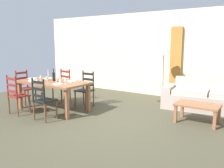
{
  "coord_description": "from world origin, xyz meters",
  "views": [
    {
      "loc": [
        3.02,
        -4.0,
        1.71
      ],
      "look_at": [
        -0.1,
        0.64,
        0.75
      ],
      "focal_mm": 38.28,
      "sensor_mm": 36.0,
      "label": 1
    }
  ],
  "objects_px": {
    "dining_table": "(53,85)",
    "standing_lamp": "(164,54)",
    "wine_glass_near_left": "(41,77)",
    "couch": "(209,99)",
    "dining_chair_head_west": "(25,87)",
    "coffee_table": "(198,107)",
    "wine_bottle": "(54,76)",
    "coffee_cup_secondary": "(47,79)",
    "coffee_cup_primary": "(61,81)",
    "dining_chair_near_right": "(43,100)",
    "dining_chair_near_left": "(17,95)",
    "dining_chair_far_right": "(86,89)",
    "wine_glass_near_right": "(65,80)",
    "dining_chair_far_left": "(63,86)"
  },
  "relations": [
    {
      "from": "dining_chair_far_right",
      "to": "coffee_cup_secondary",
      "type": "distance_m",
      "value": 1.05
    },
    {
      "from": "coffee_cup_secondary",
      "to": "dining_chair_far_right",
      "type": "bearing_deg",
      "value": 44.66
    },
    {
      "from": "dining_chair_head_west",
      "to": "dining_chair_near_right",
      "type": "bearing_deg",
      "value": -23.77
    },
    {
      "from": "dining_table",
      "to": "coffee_table",
      "type": "height_order",
      "value": "dining_table"
    },
    {
      "from": "dining_chair_far_left",
      "to": "wine_glass_near_left",
      "type": "height_order",
      "value": "dining_chair_far_left"
    },
    {
      "from": "couch",
      "to": "dining_chair_far_right",
      "type": "bearing_deg",
      "value": -152.64
    },
    {
      "from": "wine_glass_near_left",
      "to": "couch",
      "type": "height_order",
      "value": "wine_glass_near_left"
    },
    {
      "from": "standing_lamp",
      "to": "dining_table",
      "type": "bearing_deg",
      "value": -129.57
    },
    {
      "from": "dining_chair_near_left",
      "to": "dining_chair_far_right",
      "type": "bearing_deg",
      "value": 58.64
    },
    {
      "from": "dining_chair_near_left",
      "to": "dining_chair_head_west",
      "type": "xyz_separation_m",
      "value": [
        -0.68,
        0.73,
        0.0
      ]
    },
    {
      "from": "coffee_cup_primary",
      "to": "dining_chair_far_right",
      "type": "bearing_deg",
      "value": 81.69
    },
    {
      "from": "wine_glass_near_right",
      "to": "couch",
      "type": "bearing_deg",
      "value": 40.67
    },
    {
      "from": "coffee_table",
      "to": "couch",
      "type": "bearing_deg",
      "value": 91.12
    },
    {
      "from": "wine_glass_near_left",
      "to": "standing_lamp",
      "type": "height_order",
      "value": "standing_lamp"
    },
    {
      "from": "coffee_cup_secondary",
      "to": "wine_glass_near_left",
      "type": "bearing_deg",
      "value": -107.11
    },
    {
      "from": "dining_chair_near_left",
      "to": "dining_chair_far_left",
      "type": "xyz_separation_m",
      "value": [
        -0.01,
        1.53,
        0.0
      ]
    },
    {
      "from": "dining_chair_near_left",
      "to": "wine_glass_near_left",
      "type": "xyz_separation_m",
      "value": [
        0.14,
        0.62,
        0.38
      ]
    },
    {
      "from": "dining_chair_far_right",
      "to": "standing_lamp",
      "type": "relative_size",
      "value": 0.59
    },
    {
      "from": "dining_chair_far_left",
      "to": "coffee_table",
      "type": "relative_size",
      "value": 1.07
    },
    {
      "from": "dining_chair_near_left",
      "to": "standing_lamp",
      "type": "distance_m",
      "value": 4.1
    },
    {
      "from": "wine_bottle",
      "to": "coffee_cup_primary",
      "type": "distance_m",
      "value": 0.38
    },
    {
      "from": "dining_table",
      "to": "standing_lamp",
      "type": "xyz_separation_m",
      "value": [
        2.0,
        2.42,
        0.75
      ]
    },
    {
      "from": "wine_glass_near_left",
      "to": "wine_glass_near_right",
      "type": "distance_m",
      "value": 0.89
    },
    {
      "from": "coffee_cup_primary",
      "to": "standing_lamp",
      "type": "bearing_deg",
      "value": 56.23
    },
    {
      "from": "dining_chair_far_right",
      "to": "dining_chair_far_left",
      "type": "bearing_deg",
      "value": 177.31
    },
    {
      "from": "dining_chair_near_right",
      "to": "couch",
      "type": "xyz_separation_m",
      "value": [
        2.87,
        2.95,
        -0.19
      ]
    },
    {
      "from": "standing_lamp",
      "to": "coffee_cup_primary",
      "type": "bearing_deg",
      "value": -123.77
    },
    {
      "from": "dining_chair_near_right",
      "to": "dining_chair_head_west",
      "type": "xyz_separation_m",
      "value": [
        -1.59,
        0.7,
        0.0
      ]
    },
    {
      "from": "coffee_cup_secondary",
      "to": "couch",
      "type": "height_order",
      "value": "coffee_cup_secondary"
    },
    {
      "from": "dining_chair_far_right",
      "to": "coffee_cup_secondary",
      "type": "relative_size",
      "value": 10.67
    },
    {
      "from": "coffee_cup_primary",
      "to": "coffee_cup_secondary",
      "type": "relative_size",
      "value": 1.0
    },
    {
      "from": "couch",
      "to": "standing_lamp",
      "type": "xyz_separation_m",
      "value": [
        -1.34,
        0.19,
        1.12
      ]
    },
    {
      "from": "wine_bottle",
      "to": "coffee_table",
      "type": "distance_m",
      "value": 3.54
    },
    {
      "from": "dining_table",
      "to": "standing_lamp",
      "type": "height_order",
      "value": "standing_lamp"
    },
    {
      "from": "dining_table",
      "to": "dining_chair_far_right",
      "type": "relative_size",
      "value": 1.98
    },
    {
      "from": "wine_glass_near_left",
      "to": "couch",
      "type": "relative_size",
      "value": 0.07
    },
    {
      "from": "couch",
      "to": "coffee_cup_primary",
      "type": "bearing_deg",
      "value": -142.64
    },
    {
      "from": "dining_chair_head_west",
      "to": "wine_glass_near_right",
      "type": "xyz_separation_m",
      "value": [
        1.72,
        -0.11,
        0.38
      ]
    },
    {
      "from": "wine_glass_near_left",
      "to": "wine_glass_near_right",
      "type": "relative_size",
      "value": 1.0
    },
    {
      "from": "dining_table",
      "to": "dining_chair_far_right",
      "type": "bearing_deg",
      "value": 58.18
    },
    {
      "from": "dining_chair_near_left",
      "to": "wine_bottle",
      "type": "xyz_separation_m",
      "value": [
        0.44,
        0.8,
        0.39
      ]
    },
    {
      "from": "wine_bottle",
      "to": "coffee_table",
      "type": "height_order",
      "value": "wine_bottle"
    },
    {
      "from": "dining_chair_head_west",
      "to": "coffee_table",
      "type": "height_order",
      "value": "dining_chair_head_west"
    },
    {
      "from": "dining_chair_far_left",
      "to": "wine_bottle",
      "type": "xyz_separation_m",
      "value": [
        0.44,
        -0.73,
        0.39
      ]
    },
    {
      "from": "coffee_cup_primary",
      "to": "standing_lamp",
      "type": "height_order",
      "value": "standing_lamp"
    },
    {
      "from": "dining_table",
      "to": "couch",
      "type": "xyz_separation_m",
      "value": [
        3.34,
        2.23,
        -0.37
      ]
    },
    {
      "from": "wine_bottle",
      "to": "coffee_cup_secondary",
      "type": "relative_size",
      "value": 3.51
    },
    {
      "from": "dining_chair_near_left",
      "to": "coffee_table",
      "type": "relative_size",
      "value": 1.07
    },
    {
      "from": "wine_glass_near_right",
      "to": "dining_chair_far_left",
      "type": "bearing_deg",
      "value": 138.72
    },
    {
      "from": "dining_chair_far_right",
      "to": "coffee_table",
      "type": "height_order",
      "value": "dining_chair_far_right"
    }
  ]
}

